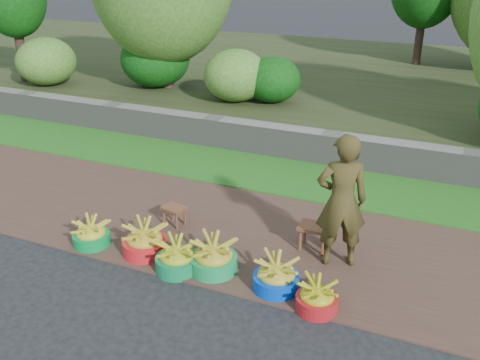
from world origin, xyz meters
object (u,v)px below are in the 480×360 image
at_px(basin_c, 177,258).
at_px(basin_f, 317,298).
at_px(basin_b, 145,241).
at_px(basin_e, 276,276).
at_px(basin_d, 213,258).
at_px(vendor_woman, 341,201).
at_px(stool_left, 174,211).
at_px(basin_a, 91,235).
at_px(stool_right, 314,230).

bearing_deg(basin_c, basin_f, -1.88).
height_order(basin_b, basin_e, basin_b).
height_order(basin_c, basin_e, basin_e).
xyz_separation_m(basin_d, vendor_woman, (1.26, 0.73, 0.64)).
distance_m(basin_e, stool_left, 1.92).
distance_m(basin_d, basin_e, 0.78).
xyz_separation_m(basin_b, vendor_woman, (2.18, 0.73, 0.64)).
bearing_deg(basin_c, basin_a, 177.23).
bearing_deg(basin_b, basin_c, -16.05).
xyz_separation_m(basin_c, vendor_woman, (1.65, 0.88, 0.65)).
bearing_deg(stool_left, vendor_woman, -0.81).
distance_m(basin_c, basin_f, 1.68).
bearing_deg(basin_b, basin_f, -5.40).
xyz_separation_m(basin_c, basin_d, (0.39, 0.15, 0.02)).
distance_m(basin_b, stool_left, 0.76).
bearing_deg(basin_b, stool_right, 26.23).
distance_m(basin_d, vendor_woman, 1.59).
relative_size(stool_left, vendor_woman, 0.22).
bearing_deg(vendor_woman, basin_a, -7.76).
xyz_separation_m(basin_f, stool_left, (-2.24, 0.97, 0.08)).
xyz_separation_m(basin_a, vendor_woman, (2.91, 0.82, 0.67)).
height_order(basin_c, basin_d, basin_d).
bearing_deg(vendor_woman, basin_f, 68.13).
height_order(basin_d, stool_right, basin_d).
relative_size(basin_e, basin_f, 1.16).
xyz_separation_m(stool_right, vendor_woman, (0.34, -0.18, 0.54)).
relative_size(basin_a, basin_b, 0.85).
bearing_deg(basin_a, basin_d, 3.05).
distance_m(basin_c, vendor_woman, 1.98).
distance_m(basin_b, basin_e, 1.71).
relative_size(basin_b, basin_c, 1.08).
bearing_deg(basin_d, basin_a, -176.95).
bearing_deg(basin_b, basin_a, -172.73).
bearing_deg(basin_a, stool_right, 21.28).
xyz_separation_m(basin_e, stool_left, (-1.74, 0.81, 0.06)).
bearing_deg(basin_f, basin_e, 162.49).
height_order(basin_c, stool_right, basin_c).
xyz_separation_m(basin_a, basin_f, (2.94, -0.12, -0.01)).
bearing_deg(basin_e, vendor_woman, 58.69).
height_order(basin_b, stool_left, basin_b).
xyz_separation_m(basin_c, basin_e, (1.17, 0.10, 0.00)).
xyz_separation_m(basin_d, basin_f, (1.28, -0.20, -0.04)).
relative_size(basin_b, basin_e, 1.06).
relative_size(stool_left, stool_right, 0.92).
xyz_separation_m(basin_c, stool_right, (1.31, 1.06, 0.11)).
height_order(basin_a, basin_f, basin_a).
bearing_deg(basin_e, basin_d, 176.65).
distance_m(basin_b, stool_right, 2.06).
distance_m(basin_f, stool_right, 1.18).
bearing_deg(basin_e, basin_b, 178.31).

